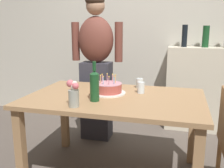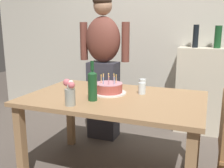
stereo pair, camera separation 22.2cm
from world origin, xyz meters
name	(u,v)px [view 1 (the left image)]	position (x,y,z in m)	size (l,w,h in m)	color
back_wall	(143,28)	(0.00, 1.55, 1.30)	(5.20, 0.10, 2.60)	beige
dining_table	(115,107)	(0.00, 0.00, 0.64)	(1.50, 0.96, 0.74)	#A37A51
birthday_cake	(108,89)	(-0.08, 0.08, 0.78)	(0.31, 0.31, 0.17)	white
water_glass_near	(140,83)	(0.15, 0.36, 0.79)	(0.06, 0.06, 0.09)	silver
water_glass_far	(141,88)	(0.20, 0.17, 0.79)	(0.06, 0.06, 0.10)	silver
wine_bottle	(95,85)	(-0.12, -0.18, 0.87)	(0.07, 0.07, 0.32)	#194723
cell_phone	(101,86)	(-0.23, 0.33, 0.74)	(0.14, 0.07, 0.01)	black
flower_vase	(74,93)	(-0.22, -0.36, 0.85)	(0.10, 0.08, 0.20)	#999E93
person_man_bearded	(96,66)	(-0.42, 0.74, 0.87)	(0.61, 0.27, 1.66)	#33333D
shelf_cabinet	(202,89)	(0.81, 1.33, 0.55)	(0.89, 0.30, 1.35)	beige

